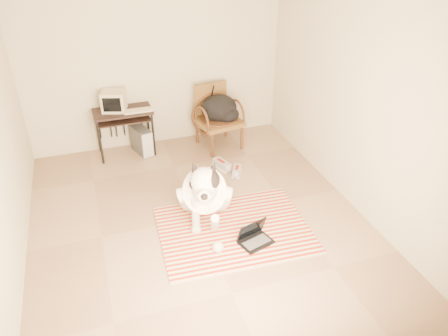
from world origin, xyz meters
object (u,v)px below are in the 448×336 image
backpack (221,109)px  rattan_chair (217,117)px  dog (205,192)px  laptop (254,237)px  computer_desk (123,117)px  crt_monitor (114,101)px  pc_tower (142,140)px

backpack → rattan_chair: bearing=117.1°
dog → laptop: dog is taller
laptop → computer_desk: size_ratio=0.49×
rattan_chair → laptop: bearing=-97.9°
crt_monitor → backpack: (1.58, -0.29, -0.23)m
computer_desk → pc_tower: 0.48m
crt_monitor → rattan_chair: crt_monitor is taller
crt_monitor → rattan_chair: size_ratio=0.42×
laptop → pc_tower: size_ratio=0.90×
crt_monitor → backpack: bearing=-10.4°
computer_desk → crt_monitor: size_ratio=2.13×
dog → laptop: size_ratio=3.28×
dog → rattan_chair: size_ratio=1.44×
crt_monitor → backpack: 1.62m
laptop → pc_tower: bearing=108.5°
backpack → dog: bearing=-113.6°
dog → rattan_chair: bearing=68.1°
laptop → crt_monitor: size_ratio=1.04×
crt_monitor → pc_tower: crt_monitor is taller
pc_tower → dog: bearing=-77.0°
dog → backpack: size_ratio=2.44×
pc_tower → backpack: backpack is taller
dog → pc_tower: 2.05m
computer_desk → backpack: 1.49m
crt_monitor → pc_tower: bearing=-16.6°
dog → crt_monitor: size_ratio=3.42×
pc_tower → laptop: bearing=-71.5°
pc_tower → rattan_chair: bearing=-5.8°
dog → computer_desk: 2.15m
computer_desk → backpack: size_ratio=1.53×
laptop → backpack: (0.38, 2.40, 0.56)m
pc_tower → rattan_chair: size_ratio=0.49×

